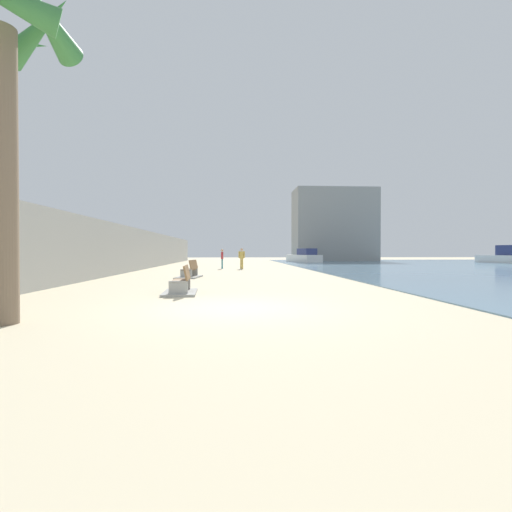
# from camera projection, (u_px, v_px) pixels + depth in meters

# --- Properties ---
(ground_plane) EXTENTS (120.00, 120.00, 0.00)m
(ground_plane) POSITION_uv_depth(u_px,v_px,m) (233.00, 271.00, 27.51)
(ground_plane) COLOR beige
(seawall) EXTENTS (0.80, 64.00, 3.17)m
(seawall) POSITION_uv_depth(u_px,v_px,m) (129.00, 249.00, 27.02)
(seawall) COLOR #9E9E99
(seawall) RESTS_ON ground
(bench_near) EXTENTS (1.21, 2.16, 0.98)m
(bench_near) POSITION_uv_depth(u_px,v_px,m) (181.00, 287.00, 12.82)
(bench_near) COLOR #9E9E99
(bench_near) RESTS_ON ground
(bench_far) EXTENTS (1.35, 2.22, 0.98)m
(bench_far) POSITION_uv_depth(u_px,v_px,m) (190.00, 273.00, 20.64)
(bench_far) COLOR #9E9E99
(bench_far) RESTS_ON ground
(person_walking) EXTENTS (0.52, 0.23, 1.72)m
(person_walking) POSITION_uv_depth(u_px,v_px,m) (242.00, 257.00, 30.69)
(person_walking) COLOR gold
(person_walking) RESTS_ON ground
(person_standing) EXTENTS (0.22, 0.53, 1.64)m
(person_standing) POSITION_uv_depth(u_px,v_px,m) (222.00, 257.00, 31.00)
(person_standing) COLOR teal
(person_standing) RESTS_ON ground
(boat_distant) EXTENTS (3.87, 6.66, 1.78)m
(boat_distant) POSITION_uv_depth(u_px,v_px,m) (304.00, 257.00, 49.15)
(boat_distant) COLOR white
(boat_distant) RESTS_ON water_bay
(boat_mid_bay) EXTENTS (2.63, 6.73, 2.15)m
(boat_mid_bay) POSITION_uv_depth(u_px,v_px,m) (504.00, 257.00, 44.78)
(boat_mid_bay) COLOR white
(boat_mid_bay) RESTS_ON water_bay
(harbor_building) EXTENTS (12.00, 6.00, 10.75)m
(harbor_building) POSITION_uv_depth(u_px,v_px,m) (334.00, 225.00, 56.34)
(harbor_building) COLOR gray
(harbor_building) RESTS_ON ground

